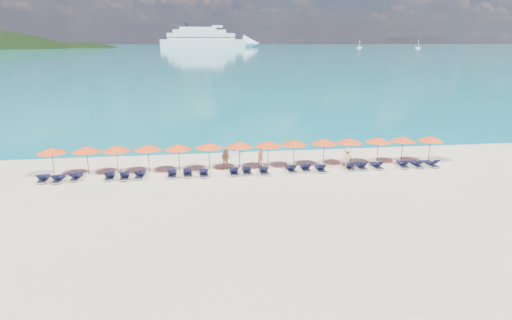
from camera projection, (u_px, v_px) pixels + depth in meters
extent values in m
plane|color=beige|center=(262.00, 188.00, 29.41)|extent=(1400.00, 1400.00, 0.00)
cube|color=#1FA9B2|center=(199.00, 47.00, 658.97)|extent=(1600.00, 1300.00, 0.01)
ellipsoid|color=black|center=(84.00, 76.00, 553.67)|extent=(162.00, 126.00, 85.50)
cube|color=white|center=(203.00, 43.00, 586.55)|extent=(116.18, 33.59, 10.41)
cone|color=white|center=(251.00, 43.00, 602.76)|extent=(25.35, 25.35, 22.91)
cube|color=white|center=(201.00, 36.00, 583.52)|extent=(93.06, 27.91, 8.33)
cube|color=white|center=(199.00, 32.00, 581.34)|extent=(72.34, 23.52, 5.21)
cube|color=white|center=(198.00, 28.00, 579.72)|extent=(49.22, 17.83, 3.65)
cube|color=black|center=(201.00, 38.00, 583.94)|extent=(94.22, 28.24, 0.94)
cube|color=black|center=(201.00, 35.00, 582.96)|extent=(91.90, 27.57, 0.94)
cylinder|color=black|center=(187.00, 25.00, 575.20)|extent=(4.58, 4.58, 5.73)
cube|color=white|center=(359.00, 47.00, 537.11)|extent=(5.76, 1.92, 1.54)
cylinder|color=white|center=(360.00, 43.00, 535.76)|extent=(0.35, 0.35, 9.60)
cube|color=white|center=(418.00, 48.00, 521.64)|extent=(5.95, 1.98, 1.59)
cylinder|color=white|center=(419.00, 43.00, 520.25)|extent=(0.36, 0.36, 9.91)
cube|color=silver|center=(234.00, 152.00, 38.04)|extent=(1.14, 2.25, 0.49)
cube|color=black|center=(234.00, 148.00, 37.77)|extent=(0.59, 0.95, 0.31)
cylinder|color=black|center=(235.00, 145.00, 38.42)|extent=(0.49, 0.13, 0.05)
imported|color=tan|center=(260.00, 156.00, 34.48)|extent=(0.69, 0.64, 1.59)
imported|color=tan|center=(226.00, 159.00, 33.61)|extent=(0.94, 0.71, 1.70)
imported|color=tan|center=(347.00, 158.00, 33.66)|extent=(1.14, 0.56, 1.73)
cylinder|color=black|center=(53.00, 163.00, 31.65)|extent=(0.05, 0.05, 2.20)
cone|color=#FF4917|center=(51.00, 151.00, 31.40)|extent=(2.10, 2.10, 0.42)
sphere|color=black|center=(51.00, 148.00, 31.34)|extent=(0.08, 0.08, 0.08)
cylinder|color=black|center=(88.00, 161.00, 32.08)|extent=(0.05, 0.05, 2.20)
cone|color=#FF4917|center=(86.00, 149.00, 31.83)|extent=(2.10, 2.10, 0.42)
sphere|color=black|center=(86.00, 146.00, 31.77)|extent=(0.08, 0.08, 0.08)
cylinder|color=black|center=(117.00, 160.00, 32.30)|extent=(0.05, 0.05, 2.20)
cone|color=#FF4917|center=(116.00, 148.00, 32.05)|extent=(2.10, 2.10, 0.42)
sphere|color=black|center=(116.00, 145.00, 31.99)|extent=(0.08, 0.08, 0.08)
cylinder|color=black|center=(149.00, 159.00, 32.63)|extent=(0.05, 0.05, 2.20)
cone|color=#FF4917|center=(148.00, 147.00, 32.38)|extent=(2.10, 2.10, 0.42)
sphere|color=black|center=(148.00, 144.00, 32.32)|extent=(0.08, 0.08, 0.08)
cylinder|color=black|center=(179.00, 158.00, 32.78)|extent=(0.05, 0.05, 2.20)
cone|color=#FF4917|center=(178.00, 147.00, 32.53)|extent=(2.10, 2.10, 0.42)
sphere|color=black|center=(178.00, 144.00, 32.47)|extent=(0.08, 0.08, 0.08)
cylinder|color=black|center=(209.00, 157.00, 33.23)|extent=(0.05, 0.05, 2.20)
cone|color=#FF4917|center=(209.00, 145.00, 32.98)|extent=(2.10, 2.10, 0.42)
sphere|color=black|center=(209.00, 142.00, 32.92)|extent=(0.08, 0.08, 0.08)
cylinder|color=black|center=(240.00, 155.00, 33.58)|extent=(0.05, 0.05, 2.20)
cone|color=#FF4917|center=(239.00, 144.00, 33.33)|extent=(2.10, 2.10, 0.42)
sphere|color=black|center=(239.00, 141.00, 33.27)|extent=(0.08, 0.08, 0.08)
cylinder|color=black|center=(268.00, 155.00, 33.74)|extent=(0.05, 0.05, 2.20)
cone|color=#FF4917|center=(268.00, 144.00, 33.49)|extent=(2.10, 2.10, 0.42)
sphere|color=black|center=(268.00, 141.00, 33.43)|extent=(0.08, 0.08, 0.08)
cylinder|color=black|center=(294.00, 153.00, 34.19)|extent=(0.05, 0.05, 2.20)
cone|color=#FF4917|center=(294.00, 142.00, 33.94)|extent=(2.10, 2.10, 0.42)
sphere|color=black|center=(294.00, 140.00, 33.88)|extent=(0.08, 0.08, 0.08)
cylinder|color=black|center=(324.00, 152.00, 34.50)|extent=(0.05, 0.05, 2.20)
cone|color=#FF4917|center=(324.00, 141.00, 34.25)|extent=(2.10, 2.10, 0.42)
sphere|color=black|center=(324.00, 139.00, 34.19)|extent=(0.08, 0.08, 0.08)
cylinder|color=black|center=(349.00, 152.00, 34.77)|extent=(0.05, 0.05, 2.20)
cone|color=#FF4917|center=(350.00, 141.00, 34.52)|extent=(2.10, 2.10, 0.42)
sphere|color=black|center=(350.00, 138.00, 34.46)|extent=(0.08, 0.08, 0.08)
cylinder|color=black|center=(378.00, 151.00, 35.05)|extent=(0.05, 0.05, 2.20)
cone|color=#FF4917|center=(378.00, 140.00, 34.80)|extent=(2.10, 2.10, 0.42)
sphere|color=black|center=(379.00, 137.00, 34.74)|extent=(0.08, 0.08, 0.08)
cylinder|color=black|center=(402.00, 150.00, 35.40)|extent=(0.05, 0.05, 2.20)
cone|color=#FF4917|center=(403.00, 139.00, 35.15)|extent=(2.10, 2.10, 0.42)
sphere|color=black|center=(403.00, 136.00, 35.09)|extent=(0.08, 0.08, 0.08)
cylinder|color=black|center=(430.00, 149.00, 35.47)|extent=(0.05, 0.05, 2.20)
cone|color=#FF4917|center=(431.00, 139.00, 35.22)|extent=(2.10, 2.10, 0.42)
sphere|color=black|center=(431.00, 136.00, 35.16)|extent=(0.08, 0.08, 0.08)
cube|color=silver|center=(44.00, 180.00, 30.80)|extent=(0.74, 1.74, 0.06)
cube|color=black|center=(44.00, 177.00, 30.99)|extent=(0.63, 1.14, 0.04)
cube|color=black|center=(41.00, 177.00, 30.17)|extent=(0.59, 0.57, 0.43)
cube|color=silver|center=(58.00, 180.00, 30.76)|extent=(0.65, 1.71, 0.06)
cube|color=black|center=(59.00, 177.00, 30.96)|extent=(0.57, 1.11, 0.04)
cube|color=black|center=(55.00, 177.00, 30.13)|extent=(0.56, 0.55, 0.43)
cube|color=silver|center=(76.00, 178.00, 31.24)|extent=(0.77, 1.75, 0.06)
cube|color=black|center=(77.00, 175.00, 31.44)|extent=(0.64, 1.14, 0.04)
cube|color=black|center=(73.00, 175.00, 30.60)|extent=(0.59, 0.58, 0.43)
cube|color=silver|center=(110.00, 177.00, 31.41)|extent=(0.72, 1.73, 0.06)
cube|color=black|center=(110.00, 174.00, 31.60)|extent=(0.62, 1.13, 0.04)
cube|color=black|center=(108.00, 174.00, 30.78)|extent=(0.58, 0.57, 0.43)
cube|color=silver|center=(125.00, 177.00, 31.42)|extent=(0.74, 1.74, 0.06)
cube|color=black|center=(125.00, 174.00, 31.62)|extent=(0.62, 1.14, 0.04)
cube|color=black|center=(124.00, 174.00, 30.79)|extent=(0.59, 0.57, 0.43)
cube|color=silver|center=(140.00, 176.00, 31.71)|extent=(0.75, 1.74, 0.06)
cube|color=black|center=(141.00, 173.00, 31.91)|extent=(0.63, 1.14, 0.04)
cube|color=black|center=(138.00, 173.00, 31.07)|extent=(0.59, 0.58, 0.43)
cube|color=silver|center=(172.00, 175.00, 31.96)|extent=(0.62, 1.70, 0.06)
cube|color=black|center=(172.00, 172.00, 32.15)|extent=(0.55, 1.10, 0.04)
cube|color=black|center=(171.00, 172.00, 31.32)|extent=(0.55, 0.54, 0.43)
cube|color=silver|center=(187.00, 174.00, 32.15)|extent=(0.76, 1.74, 0.06)
cube|color=black|center=(187.00, 171.00, 32.35)|extent=(0.64, 1.14, 0.04)
cube|color=black|center=(188.00, 171.00, 31.53)|extent=(0.59, 0.58, 0.43)
cube|color=silver|center=(204.00, 174.00, 32.14)|extent=(0.74, 1.74, 0.06)
cube|color=black|center=(203.00, 171.00, 32.33)|extent=(0.63, 1.14, 0.04)
cube|color=black|center=(204.00, 171.00, 31.51)|extent=(0.59, 0.57, 0.43)
cube|color=silver|center=(234.00, 173.00, 32.47)|extent=(0.66, 1.71, 0.06)
cube|color=black|center=(234.00, 170.00, 32.66)|extent=(0.57, 1.11, 0.04)
cube|color=black|center=(235.00, 169.00, 31.84)|extent=(0.56, 0.55, 0.43)
cube|color=silver|center=(247.00, 172.00, 32.68)|extent=(0.62, 1.70, 0.06)
cube|color=black|center=(246.00, 169.00, 32.88)|extent=(0.55, 1.10, 0.04)
cube|color=black|center=(247.00, 169.00, 32.05)|extent=(0.55, 0.54, 0.43)
cube|color=silver|center=(264.00, 172.00, 32.71)|extent=(0.62, 1.70, 0.06)
cube|color=black|center=(263.00, 169.00, 32.90)|extent=(0.55, 1.10, 0.04)
cube|color=black|center=(265.00, 169.00, 32.07)|extent=(0.55, 0.54, 0.43)
cube|color=silver|center=(291.00, 170.00, 33.18)|extent=(0.74, 1.74, 0.06)
cube|color=black|center=(290.00, 167.00, 33.37)|extent=(0.63, 1.14, 0.04)
cube|color=black|center=(293.00, 167.00, 32.55)|extent=(0.59, 0.58, 0.43)
cube|color=silver|center=(305.00, 169.00, 33.45)|extent=(0.67, 1.72, 0.06)
cube|color=black|center=(305.00, 166.00, 33.65)|extent=(0.58, 1.11, 0.04)
cube|color=black|center=(307.00, 166.00, 32.81)|extent=(0.56, 0.55, 0.43)
cube|color=silver|center=(320.00, 169.00, 33.30)|extent=(0.65, 1.71, 0.06)
cube|color=black|center=(319.00, 166.00, 33.49)|extent=(0.57, 1.11, 0.04)
cube|color=black|center=(322.00, 166.00, 32.66)|extent=(0.56, 0.55, 0.43)
cube|color=silver|center=(349.00, 167.00, 33.78)|extent=(0.67, 1.72, 0.06)
cube|color=black|center=(348.00, 165.00, 33.98)|extent=(0.58, 1.12, 0.04)
cube|color=black|center=(352.00, 164.00, 33.14)|extent=(0.57, 0.55, 0.43)
cube|color=silver|center=(361.00, 167.00, 33.93)|extent=(0.70, 1.73, 0.06)
cube|color=black|center=(360.00, 164.00, 34.13)|extent=(0.60, 1.12, 0.04)
cube|color=black|center=(364.00, 164.00, 33.29)|extent=(0.57, 0.56, 0.43)
cube|color=silver|center=(376.00, 166.00, 34.03)|extent=(0.70, 1.73, 0.06)
cube|color=black|center=(375.00, 164.00, 34.22)|extent=(0.60, 1.13, 0.04)
cube|color=black|center=(380.00, 163.00, 33.40)|extent=(0.58, 0.56, 0.43)
cube|color=silver|center=(403.00, 165.00, 34.37)|extent=(0.79, 1.75, 0.06)
cube|color=black|center=(402.00, 162.00, 34.57)|extent=(0.66, 1.15, 0.04)
cube|color=black|center=(406.00, 162.00, 33.73)|extent=(0.60, 0.59, 0.43)
cube|color=silver|center=(416.00, 165.00, 34.44)|extent=(0.65, 1.71, 0.06)
cube|color=black|center=(415.00, 162.00, 34.63)|extent=(0.57, 1.11, 0.04)
cube|color=black|center=(420.00, 162.00, 33.80)|extent=(0.56, 0.55, 0.43)
cube|color=silver|center=(431.00, 165.00, 34.53)|extent=(0.72, 1.73, 0.06)
cube|color=black|center=(429.00, 162.00, 34.72)|extent=(0.62, 1.13, 0.04)
cube|color=black|center=(436.00, 162.00, 33.90)|extent=(0.58, 0.57, 0.43)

